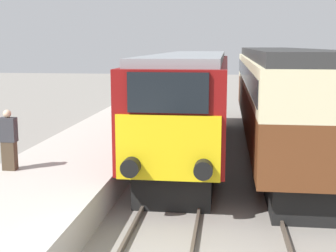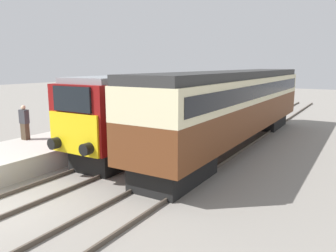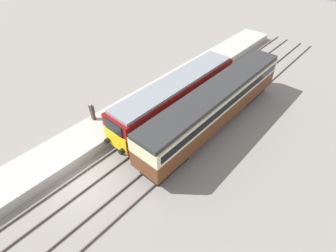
{
  "view_description": "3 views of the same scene",
  "coord_description": "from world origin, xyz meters",
  "views": [
    {
      "loc": [
        1.34,
        -7.19,
        4.17
      ],
      "look_at": [
        0.0,
        3.47,
        2.3
      ],
      "focal_mm": 50.0,
      "sensor_mm": 36.0,
      "label": 1
    },
    {
      "loc": [
        9.27,
        -5.0,
        4.33
      ],
      "look_at": [
        1.7,
        7.47,
        1.6
      ],
      "focal_mm": 35.0,
      "sensor_mm": 36.0,
      "label": 2
    },
    {
      "loc": [
        12.39,
        -4.61,
        15.52
      ],
      "look_at": [
        1.7,
        7.47,
        1.6
      ],
      "focal_mm": 28.0,
      "sensor_mm": 36.0,
      "label": 3
    }
  ],
  "objects": [
    {
      "name": "rails_near_track",
      "position": [
        0.0,
        5.0,
        0.07
      ],
      "size": [
        1.51,
        60.0,
        0.14
      ],
      "color": "#4C4238",
      "rests_on": "ground_plane"
    },
    {
      "name": "rails_far_track",
      "position": [
        3.4,
        5.0,
        0.07
      ],
      "size": [
        1.5,
        60.0,
        0.14
      ],
      "color": "#4C4238",
      "rests_on": "ground_plane"
    },
    {
      "name": "person_on_platform",
      "position": [
        -4.46,
        4.5,
        1.64
      ],
      "size": [
        0.44,
        0.26,
        1.65
      ],
      "color": "#473828",
      "rests_on": "platform_left"
    },
    {
      "name": "platform_left",
      "position": [
        -3.3,
        8.0,
        0.41
      ],
      "size": [
        3.5,
        50.0,
        0.82
      ],
      "color": "#B7B2A8",
      "rests_on": "ground_plane"
    },
    {
      "name": "passenger_carriage",
      "position": [
        3.4,
        11.68,
        2.43
      ],
      "size": [
        2.75,
        17.38,
        4.02
      ],
      "color": "black",
      "rests_on": "ground_plane"
    },
    {
      "name": "locomotive",
      "position": [
        0.0,
        10.49,
        2.16
      ],
      "size": [
        2.7,
        14.54,
        3.85
      ],
      "color": "black",
      "rests_on": "ground_plane"
    }
  ]
}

